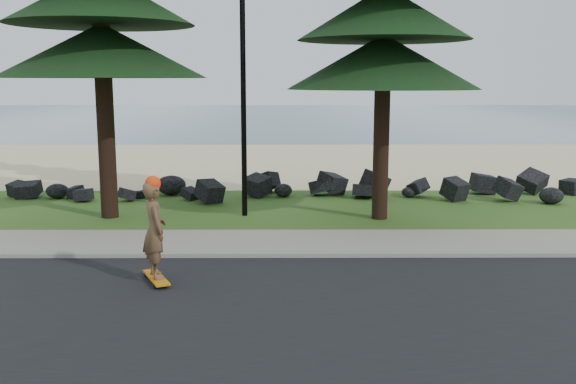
% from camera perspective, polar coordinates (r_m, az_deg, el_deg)
% --- Properties ---
extents(ground, '(160.00, 160.00, 0.00)m').
position_cam_1_polar(ground, '(13.86, -4.68, -4.82)').
color(ground, '#31531A').
rests_on(ground, ground).
extents(road, '(160.00, 7.00, 0.02)m').
position_cam_1_polar(road, '(9.59, -6.76, -11.59)').
color(road, black).
rests_on(road, ground).
extents(kerb, '(160.00, 0.20, 0.10)m').
position_cam_1_polar(kerb, '(12.98, -4.99, -5.61)').
color(kerb, gray).
rests_on(kerb, ground).
extents(sidewalk, '(160.00, 2.00, 0.08)m').
position_cam_1_polar(sidewalk, '(14.05, -4.62, -4.45)').
color(sidewalk, gray).
rests_on(sidewalk, ground).
extents(beach_sand, '(160.00, 15.00, 0.01)m').
position_cam_1_polar(beach_sand, '(28.11, -2.44, 2.71)').
color(beach_sand, beige).
rests_on(beach_sand, ground).
extents(ocean, '(160.00, 58.00, 0.01)m').
position_cam_1_polar(ocean, '(64.47, -1.22, 6.77)').
color(ocean, '#30505C').
rests_on(ocean, ground).
extents(seawall_boulders, '(60.00, 2.40, 1.10)m').
position_cam_1_polar(seawall_boulders, '(19.32, -3.42, -0.60)').
color(seawall_boulders, black).
rests_on(seawall_boulders, ground).
extents(lamp_post, '(0.25, 0.14, 8.14)m').
position_cam_1_polar(lamp_post, '(16.61, -4.03, 12.02)').
color(lamp_post, black).
rests_on(lamp_post, ground).
extents(skateboarder, '(0.65, 1.02, 1.89)m').
position_cam_1_polar(skateboarder, '(11.36, -11.78, -3.35)').
color(skateboarder, '#C6770B').
rests_on(skateboarder, ground).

